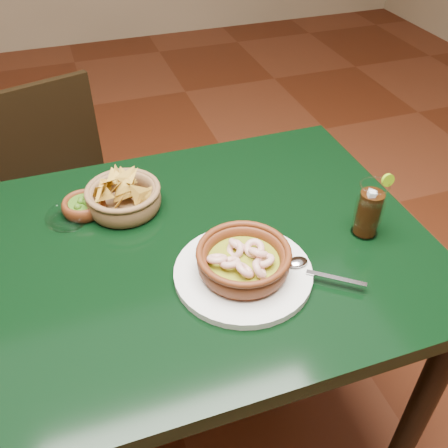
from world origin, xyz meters
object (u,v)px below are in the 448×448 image
object	(u,v)px
chip_basket	(124,197)
cola_drink	(369,210)
dining_chair	(69,196)
shrimp_plate	(244,264)
dining_table	(164,284)

from	to	relation	value
chip_basket	cola_drink	size ratio (longest dim) A/B	1.38
dining_chair	cola_drink	world-z (taller)	cola_drink
shrimp_plate	chip_basket	world-z (taller)	chip_basket
dining_table	cola_drink	xyz separation A→B (m)	(0.46, -0.08, 0.16)
dining_table	shrimp_plate	xyz separation A→B (m)	(0.15, -0.12, 0.13)
dining_chair	shrimp_plate	bearing A→B (deg)	-67.92
dining_chair	chip_basket	bearing A→B (deg)	-74.61
shrimp_plate	dining_table	bearing A→B (deg)	140.08
chip_basket	cola_drink	xyz separation A→B (m)	(0.50, -0.27, 0.03)
dining_chair	chip_basket	xyz separation A→B (m)	(0.14, -0.52, 0.33)
shrimp_plate	cola_drink	distance (m)	0.31
chip_basket	shrimp_plate	bearing A→B (deg)	-57.93
chip_basket	cola_drink	distance (m)	0.57
dining_table	shrimp_plate	world-z (taller)	shrimp_plate
dining_table	cola_drink	bearing A→B (deg)	-10.39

